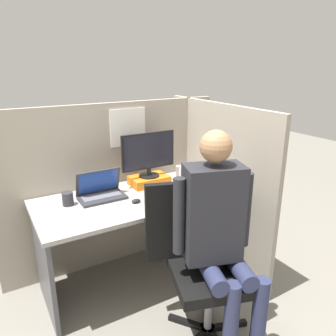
# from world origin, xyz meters

# --- Properties ---
(ground_plane) EXTENTS (12.00, 12.00, 0.00)m
(ground_plane) POSITION_xyz_m (0.00, 0.00, 0.00)
(ground_plane) COLOR slate
(cubicle_panel_back) EXTENTS (1.95, 0.05, 1.41)m
(cubicle_panel_back) POSITION_xyz_m (0.00, 0.73, 0.71)
(cubicle_panel_back) COLOR gray
(cubicle_panel_back) RESTS_ON ground
(cubicle_panel_right) EXTENTS (0.04, 1.35, 1.41)m
(cubicle_panel_right) POSITION_xyz_m (0.75, 0.28, 0.71)
(cubicle_panel_right) COLOR gray
(cubicle_panel_right) RESTS_ON ground
(desk) EXTENTS (1.45, 0.71, 0.74)m
(desk) POSITION_xyz_m (0.00, 0.35, 0.56)
(desk) COLOR #9E9993
(desk) RESTS_ON ground
(paper_box) EXTENTS (0.31, 0.20, 0.07)m
(paper_box) POSITION_xyz_m (0.23, 0.54, 0.78)
(paper_box) COLOR orange
(paper_box) RESTS_ON desk
(monitor) EXTENTS (0.47, 0.17, 0.37)m
(monitor) POSITION_xyz_m (0.23, 0.54, 1.01)
(monitor) COLOR black
(monitor) RESTS_ON paper_box
(laptop) EXTENTS (0.34, 0.21, 0.21)m
(laptop) POSITION_xyz_m (-0.21, 0.46, 0.78)
(laptop) COLOR #2D2D33
(laptop) RESTS_ON desk
(mouse) EXTENTS (0.07, 0.04, 0.03)m
(mouse) POSITION_xyz_m (-0.02, 0.25, 0.76)
(mouse) COLOR black
(mouse) RESTS_ON desk
(stapler) EXTENTS (0.04, 0.15, 0.06)m
(stapler) POSITION_xyz_m (0.62, 0.27, 0.77)
(stapler) COLOR black
(stapler) RESTS_ON desk
(carrot_toy) EXTENTS (0.05, 0.14, 0.05)m
(carrot_toy) POSITION_xyz_m (0.34, 0.12, 0.77)
(carrot_toy) COLOR orange
(carrot_toy) RESTS_ON desk
(office_chair) EXTENTS (0.59, 0.63, 1.00)m
(office_chair) POSITION_xyz_m (0.15, -0.29, 0.52)
(office_chair) COLOR black
(office_chair) RESTS_ON ground
(person) EXTENTS (0.46, 0.47, 1.37)m
(person) POSITION_xyz_m (0.20, -0.44, 0.79)
(person) COLOR #282D4C
(person) RESTS_ON ground
(coffee_mug) EXTENTS (0.07, 0.07, 0.10)m
(coffee_mug) POSITION_xyz_m (0.55, 0.55, 0.79)
(coffee_mug) COLOR white
(coffee_mug) RESTS_ON desk
(pen_cup) EXTENTS (0.08, 0.08, 0.10)m
(pen_cup) POSITION_xyz_m (-0.46, 0.46, 0.79)
(pen_cup) COLOR #28282D
(pen_cup) RESTS_ON desk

